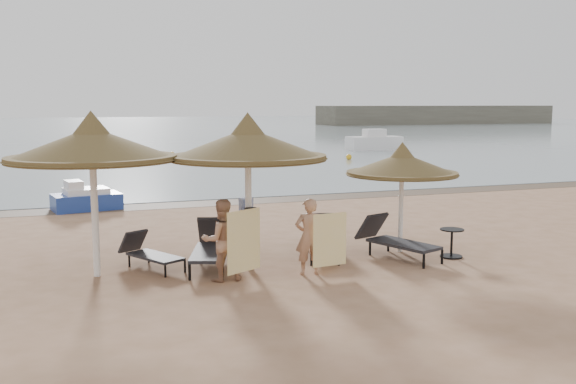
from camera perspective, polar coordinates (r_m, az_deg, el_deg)
name	(u,v)px	position (r m, az deg, el deg)	size (l,w,h in m)	color
ground	(253,274)	(13.09, -3.14, -7.25)	(160.00, 160.00, 0.00)	#A77C5F
sea	(89,128)	(92.27, -17.28, 5.44)	(200.00, 140.00, 0.03)	gray
wet_sand_strip	(175,205)	(22.09, -9.99, -1.11)	(200.00, 1.60, 0.01)	brown
palapa_left	(92,145)	(13.03, -17.03, 4.01)	(3.31, 3.31, 3.28)	white
palapa_center	(248,145)	(13.11, -3.59, 4.21)	(3.27, 3.27, 3.24)	white
palapa_right	(402,165)	(14.84, 10.10, 2.41)	(2.57, 2.57, 2.55)	white
lounger_far_left	(149,252)	(13.78, -12.29, -5.24)	(1.25, 1.69, 0.73)	black
lounger_near_left	(211,246)	(13.69, -6.82, -4.78)	(1.32, 2.23, 0.95)	black
lounger_near_right	(321,237)	(14.64, 2.92, -4.04)	(1.18, 2.04, 0.87)	black
lounger_far_right	(394,239)	(14.57, 9.38, -4.13)	(1.32, 2.14, 0.91)	black
side_table	(452,244)	(14.81, 14.33, -4.49)	(0.53, 0.53, 0.64)	black
person_left	(221,234)	(12.44, -5.93, -3.70)	(0.85, 0.55, 1.85)	tan
person_right	(309,230)	(12.82, 1.87, -3.42)	(0.83, 0.54, 1.80)	tan
towel_left	(244,241)	(12.21, -3.94, -4.37)	(0.77, 0.42, 1.20)	yellow
towel_right	(330,240)	(12.76, 3.74, -4.26)	(0.76, 0.12, 1.06)	yellow
bag_patterned	(246,207)	(13.43, -3.75, -1.30)	(0.32, 0.20, 0.39)	silver
bag_dark	(251,216)	(13.13, -3.34, -2.11)	(0.24, 0.09, 0.34)	black
pedal_boat	(85,199)	(21.70, -17.56, -0.57)	(2.27, 1.58, 0.97)	navy
buoy_mid	(172,154)	(41.75, -10.27, 3.32)	(0.34, 0.34, 0.34)	#F5AE18
buoy_right	(349,157)	(39.10, 5.43, 3.11)	(0.35, 0.35, 0.35)	#F5AE18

